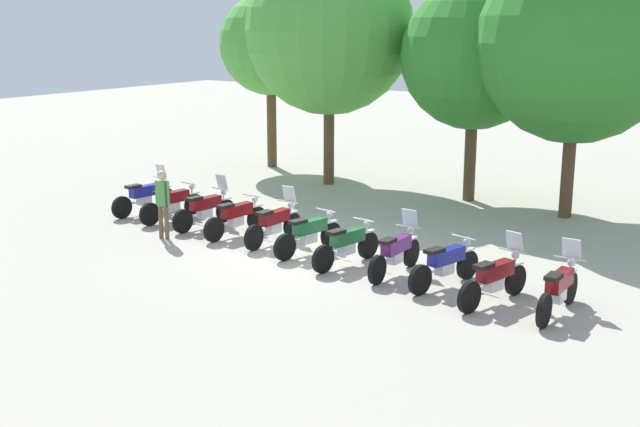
% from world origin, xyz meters
% --- Properties ---
extents(ground_plane, '(80.00, 80.00, 0.00)m').
position_xyz_m(ground_plane, '(0.00, 0.00, 0.00)').
color(ground_plane, '#ADA899').
extents(motorcycle_0, '(0.63, 2.19, 1.37)m').
position_xyz_m(motorcycle_0, '(-6.28, 0.68, 0.52)').
color(motorcycle_0, black).
rests_on(motorcycle_0, ground_plane).
extents(motorcycle_1, '(0.64, 2.19, 0.99)m').
position_xyz_m(motorcycle_1, '(-5.02, 0.54, 0.50)').
color(motorcycle_1, black).
rests_on(motorcycle_1, ground_plane).
extents(motorcycle_2, '(0.62, 2.19, 1.37)m').
position_xyz_m(motorcycle_2, '(-3.77, 0.51, 0.52)').
color(motorcycle_2, black).
rests_on(motorcycle_2, ground_plane).
extents(motorcycle_3, '(0.62, 2.19, 0.99)m').
position_xyz_m(motorcycle_3, '(-2.51, 0.32, 0.50)').
color(motorcycle_3, black).
rests_on(motorcycle_3, ground_plane).
extents(motorcycle_4, '(0.62, 2.19, 1.37)m').
position_xyz_m(motorcycle_4, '(-1.26, 0.31, 0.52)').
color(motorcycle_4, black).
rests_on(motorcycle_4, ground_plane).
extents(motorcycle_5, '(0.71, 2.18, 0.99)m').
position_xyz_m(motorcycle_5, '(0.00, 0.05, 0.50)').
color(motorcycle_5, black).
rests_on(motorcycle_5, ground_plane).
extents(motorcycle_6, '(0.68, 2.18, 0.99)m').
position_xyz_m(motorcycle_6, '(1.26, -0.23, 0.50)').
color(motorcycle_6, black).
rests_on(motorcycle_6, ground_plane).
extents(motorcycle_7, '(0.62, 2.19, 1.37)m').
position_xyz_m(motorcycle_7, '(2.51, -0.19, 0.52)').
color(motorcycle_7, black).
rests_on(motorcycle_7, ground_plane).
extents(motorcycle_8, '(0.77, 2.16, 0.99)m').
position_xyz_m(motorcycle_8, '(3.77, -0.31, 0.50)').
color(motorcycle_8, black).
rests_on(motorcycle_8, ground_plane).
extents(motorcycle_9, '(0.75, 2.16, 1.37)m').
position_xyz_m(motorcycle_9, '(5.03, -0.68, 0.52)').
color(motorcycle_9, black).
rests_on(motorcycle_9, ground_plane).
extents(motorcycle_10, '(0.62, 2.19, 1.37)m').
position_xyz_m(motorcycle_10, '(6.28, -0.57, 0.52)').
color(motorcycle_10, black).
rests_on(motorcycle_10, ground_plane).
extents(person_0, '(0.41, 0.29, 1.78)m').
position_xyz_m(person_0, '(-3.82, -0.99, 1.05)').
color(person_0, brown).
rests_on(person_0, ground_plane).
extents(tree_0, '(3.75, 3.75, 6.45)m').
position_xyz_m(tree_0, '(-7.99, 8.76, 4.55)').
color(tree_0, brown).
rests_on(tree_0, ground_plane).
extents(tree_1, '(5.54, 5.54, 7.89)m').
position_xyz_m(tree_1, '(-4.38, 7.29, 5.11)').
color(tree_1, brown).
rests_on(tree_1, ground_plane).
extents(tree_2, '(4.42, 4.42, 6.63)m').
position_xyz_m(tree_2, '(0.62, 7.65, 4.40)').
color(tree_2, brown).
rests_on(tree_2, ground_plane).
extents(tree_3, '(5.47, 5.47, 7.59)m').
position_xyz_m(tree_3, '(3.81, 7.19, 4.85)').
color(tree_3, brown).
rests_on(tree_3, ground_plane).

